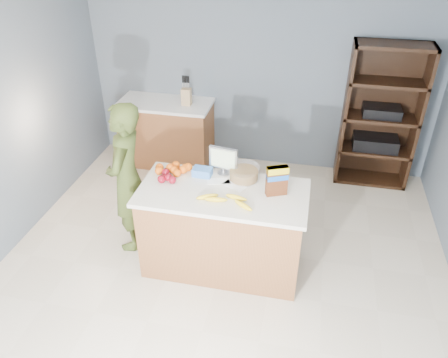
% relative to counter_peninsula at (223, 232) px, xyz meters
% --- Properties ---
extents(floor, '(4.50, 5.00, 0.02)m').
position_rel_counter_peninsula_xyz_m(floor, '(0.00, -0.30, -0.42)').
color(floor, beige).
rests_on(floor, ground).
extents(walls, '(4.52, 5.02, 2.51)m').
position_rel_counter_peninsula_xyz_m(walls, '(0.00, -0.30, 1.24)').
color(walls, slate).
rests_on(walls, ground).
extents(counter_peninsula, '(1.56, 0.76, 0.90)m').
position_rel_counter_peninsula_xyz_m(counter_peninsula, '(0.00, 0.00, 0.00)').
color(counter_peninsula, brown).
rests_on(counter_peninsula, ground).
extents(back_cabinet, '(1.24, 0.62, 0.90)m').
position_rel_counter_peninsula_xyz_m(back_cabinet, '(-1.20, 1.90, 0.04)').
color(back_cabinet, brown).
rests_on(back_cabinet, ground).
extents(shelving_unit, '(0.90, 0.40, 1.80)m').
position_rel_counter_peninsula_xyz_m(shelving_unit, '(1.55, 2.05, 0.45)').
color(shelving_unit, black).
rests_on(shelving_unit, ground).
extents(person, '(0.44, 0.62, 1.60)m').
position_rel_counter_peninsula_xyz_m(person, '(-1.01, 0.16, 0.39)').
color(person, '#3B481C').
rests_on(person, ground).
extents(knife_block, '(0.12, 0.10, 0.31)m').
position_rel_counter_peninsula_xyz_m(knife_block, '(-0.89, 1.88, 0.60)').
color(knife_block, tan).
rests_on(knife_block, back_cabinet).
extents(envelopes, '(0.40, 0.23, 0.00)m').
position_rel_counter_peninsula_xyz_m(envelopes, '(0.00, 0.13, 0.49)').
color(envelopes, white).
rests_on(envelopes, counter_peninsula).
extents(bananas, '(0.54, 0.23, 0.05)m').
position_rel_counter_peninsula_xyz_m(bananas, '(0.06, -0.16, 0.51)').
color(bananas, yellow).
rests_on(bananas, counter_peninsula).
extents(apples, '(0.18, 0.20, 0.08)m').
position_rel_counter_peninsula_xyz_m(apples, '(-0.55, 0.06, 0.52)').
color(apples, maroon).
rests_on(apples, counter_peninsula).
extents(oranges, '(0.36, 0.22, 0.08)m').
position_rel_counter_peninsula_xyz_m(oranges, '(-0.53, 0.22, 0.53)').
color(oranges, '#EA5B0E').
rests_on(oranges, counter_peninsula).
extents(blue_carton, '(0.19, 0.13, 0.08)m').
position_rel_counter_peninsula_xyz_m(blue_carton, '(-0.25, 0.22, 0.52)').
color(blue_carton, blue).
rests_on(blue_carton, counter_peninsula).
extents(salad_bowl, '(0.30, 0.30, 0.13)m').
position_rel_counter_peninsula_xyz_m(salad_bowl, '(0.15, 0.25, 0.54)').
color(salad_bowl, '#267219').
rests_on(salad_bowl, counter_peninsula).
extents(tv, '(0.28, 0.12, 0.28)m').
position_rel_counter_peninsula_xyz_m(tv, '(-0.06, 0.30, 0.64)').
color(tv, silver).
rests_on(tv, counter_peninsula).
extents(cereal_box, '(0.20, 0.14, 0.29)m').
position_rel_counter_peninsula_xyz_m(cereal_box, '(0.48, 0.05, 0.65)').
color(cereal_box, '#592B14').
rests_on(cereal_box, counter_peninsula).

